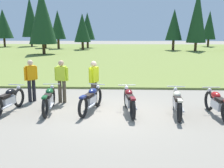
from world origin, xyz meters
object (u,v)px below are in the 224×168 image
at_px(motorcycle_maroon, 129,101).
at_px(motorcycle_red, 217,104).
at_px(rider_checking_bike, 31,78).
at_px(rider_in_hivis_vest, 94,80).
at_px(motorcycle_black, 8,100).
at_px(motorcycle_british_green, 49,99).
at_px(motorcycle_navy, 91,99).
at_px(motorcycle_cream, 177,102).
at_px(rider_with_back_turned, 62,79).

height_order(motorcycle_maroon, motorcycle_red, same).
xyz_separation_m(rider_checking_bike, rider_in_hivis_vest, (2.53, -0.32, 0.00)).
bearing_deg(rider_checking_bike, motorcycle_black, -101.96).
xyz_separation_m(motorcycle_maroon, rider_checking_bike, (-3.85, 1.36, 0.51)).
distance_m(motorcycle_british_green, motorcycle_red, 5.68).
xyz_separation_m(motorcycle_navy, motorcycle_red, (4.20, -0.38, 0.00)).
distance_m(motorcycle_cream, rider_checking_bike, 5.67).
distance_m(motorcycle_black, rider_in_hivis_vest, 3.10).
height_order(motorcycle_navy, motorcycle_red, same).
distance_m(motorcycle_navy, motorcycle_maroon, 1.34).
relative_size(motorcycle_navy, motorcycle_red, 0.98).
bearing_deg(motorcycle_cream, rider_in_hivis_vest, 157.42).
bearing_deg(motorcycle_maroon, rider_with_back_turned, 154.40).
distance_m(motorcycle_british_green, motorcycle_maroon, 2.79).
relative_size(motorcycle_navy, rider_with_back_turned, 1.23).
bearing_deg(motorcycle_navy, motorcycle_black, -175.39).
distance_m(motorcycle_navy, rider_in_hivis_vest, 1.05).
relative_size(motorcycle_black, motorcycle_red, 1.00).
bearing_deg(rider_in_hivis_vest, motorcycle_navy, -90.44).
height_order(motorcycle_black, rider_in_hivis_vest, rider_in_hivis_vest).
xyz_separation_m(motorcycle_british_green, motorcycle_red, (5.67, -0.32, 0.00)).
relative_size(motorcycle_black, motorcycle_british_green, 1.00).
bearing_deg(motorcycle_maroon, rider_checking_bike, 160.59).
height_order(motorcycle_black, motorcycle_cream, same).
height_order(motorcycle_black, motorcycle_navy, same).
bearing_deg(motorcycle_maroon, rider_in_hivis_vest, 142.01).
height_order(rider_in_hivis_vest, rider_with_back_turned, same).
xyz_separation_m(motorcycle_black, motorcycle_cream, (5.75, -0.07, 0.00)).
bearing_deg(motorcycle_black, motorcycle_cream, -0.69).
bearing_deg(motorcycle_red, rider_with_back_turned, 164.64).
height_order(motorcycle_black, rider_checking_bike, rider_checking_bike).
xyz_separation_m(motorcycle_british_green, rider_checking_bike, (-1.06, 1.30, 0.51)).
distance_m(motorcycle_maroon, rider_in_hivis_vest, 1.76).
distance_m(motorcycle_maroon, rider_checking_bike, 4.12).
bearing_deg(motorcycle_british_green, rider_checking_bike, 129.25).
bearing_deg(rider_in_hivis_vest, motorcycle_maroon, -37.99).
distance_m(motorcycle_red, rider_in_hivis_vest, 4.42).
height_order(motorcycle_cream, rider_checking_bike, rider_checking_bike).
relative_size(motorcycle_british_green, rider_in_hivis_vest, 1.26).
bearing_deg(motorcycle_maroon, motorcycle_cream, -6.35).
relative_size(motorcycle_black, rider_checking_bike, 1.25).
distance_m(motorcycle_black, motorcycle_navy, 2.84).
bearing_deg(motorcycle_british_green, motorcycle_maroon, -1.27).
height_order(motorcycle_black, motorcycle_british_green, same).
distance_m(motorcycle_black, motorcycle_maroon, 4.16).
height_order(motorcycle_red, rider_with_back_turned, rider_with_back_turned).
bearing_deg(motorcycle_black, rider_checking_bike, 78.04).
height_order(motorcycle_british_green, rider_with_back_turned, rider_with_back_turned).
bearing_deg(rider_with_back_turned, motorcycle_red, -15.36).
bearing_deg(rider_in_hivis_vest, motorcycle_cream, -22.58).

